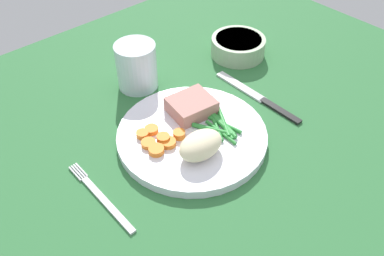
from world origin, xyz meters
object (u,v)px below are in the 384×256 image
Objects in this scene: meat_portion at (191,106)px; knife at (259,98)px; dinner_plate at (192,136)px; salad_bowl at (238,46)px; fork at (101,197)px; water_glass at (137,69)px.

meat_portion reaches higher than knife.
meat_portion reaches higher than dinner_plate.
salad_bowl reaches higher than knife.
water_glass is at bearing 37.69° from fork.
dinner_plate is at bearing -130.60° from meat_portion.
water_glass reaches higher than meat_portion.
water_glass is (20.80, 18.83, 3.66)cm from fork.
salad_bowl is at bearing 27.53° from dinner_plate.
knife is at bearing -0.96° from dinner_plate.
salad_bowl is (25.12, 13.09, 1.46)cm from dinner_plate.
meat_portion is 22.49cm from fork.
dinner_plate is at bearing -97.19° from water_glass.
fork is (-21.90, -4.28, -2.78)cm from meat_portion.
dinner_plate is at bearing -152.47° from salad_bowl.
salad_bowl is (43.57, 13.35, 2.06)cm from fork.
salad_bowl is at bearing 59.67° from knife.
fork is 45.62cm from salad_bowl.
dinner_plate is 18.47cm from fork.
knife is 24.13cm from water_glass.
water_glass reaches higher than salad_bowl.
meat_portion reaches higher than fork.
salad_bowl reaches higher than fork.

